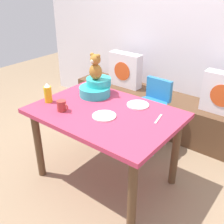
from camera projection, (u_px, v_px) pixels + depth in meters
name	position (u px, v px, depth m)	size (l,w,h in m)	color
ground_plane	(106.00, 178.00, 2.66)	(8.00, 8.00, 0.00)	#8C7256
back_wall	(185.00, 22.00, 3.08)	(4.40, 0.10, 2.60)	silver
window_bench	(165.00, 113.00, 3.38)	(2.60, 0.44, 0.46)	brown
pillow_floral_left	(125.00, 70.00, 3.50)	(0.44, 0.15, 0.44)	silver
pillow_floral_right	(224.00, 94.00, 2.80)	(0.44, 0.15, 0.44)	silver
dining_table	(105.00, 122.00, 2.37)	(1.26, 0.88, 0.74)	#B73351
highchair	(152.00, 105.00, 2.92)	(0.34, 0.46, 0.79)	#2672B2
infant_seat_teal	(96.00, 88.00, 2.60)	(0.30, 0.33, 0.16)	#2AB2B1
teddy_bear	(95.00, 67.00, 2.50)	(0.13, 0.12, 0.25)	#9F6B29
ketchup_bottle	(48.00, 93.00, 2.44)	(0.07, 0.07, 0.18)	gold
coffee_mug	(62.00, 106.00, 2.30)	(0.12, 0.08, 0.09)	#9E332D
dinner_plate_near	(138.00, 105.00, 2.41)	(0.20, 0.20, 0.01)	white
dinner_plate_far	(104.00, 116.00, 2.22)	(0.20, 0.20, 0.01)	white
table_fork	(158.00, 119.00, 2.19)	(0.02, 0.17, 0.01)	silver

